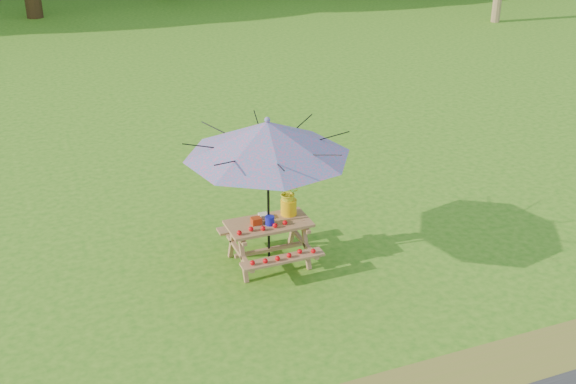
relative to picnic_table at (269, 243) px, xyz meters
name	(u,v)px	position (x,y,z in m)	size (l,w,h in m)	color
ground	(447,248)	(2.67, -0.61, -0.33)	(120.00, 120.00, 0.00)	#327516
picnic_table	(269,243)	(0.00, 0.00, 0.00)	(1.20, 1.32, 0.67)	#A36A49
patio_umbrella	(268,139)	(0.00, 0.00, 1.62)	(2.71, 2.71, 2.26)	black
produce_bins	(264,220)	(-0.07, 0.02, 0.40)	(0.31, 0.35, 0.13)	#B2300E
tomatoes_row	(263,228)	(-0.15, -0.18, 0.38)	(0.77, 0.13, 0.07)	red
flower_bucket	(289,197)	(0.36, 0.14, 0.63)	(0.39, 0.36, 0.53)	#FAB60D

